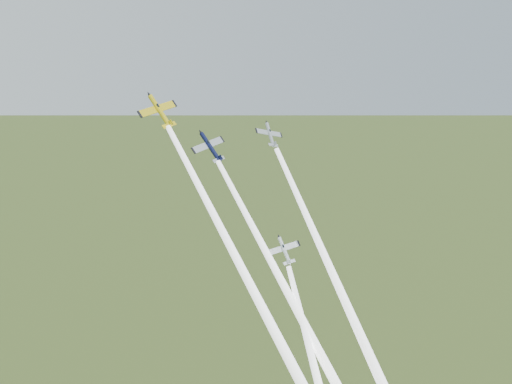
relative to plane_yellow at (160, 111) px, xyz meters
name	(u,v)px	position (x,y,z in m)	size (l,w,h in m)	color
plane_yellow	(160,111)	(0.00, 0.00, 0.00)	(8.41, 8.34, 1.32)	gold
smoke_trail_yellow	(263,309)	(5.73, -22.98, -30.31)	(2.16, 2.16, 70.52)	white
plane_navy	(210,147)	(11.35, 2.09, -7.73)	(8.16, 8.09, 1.28)	#0C1036
smoke_trail_navy	(304,323)	(16.82, -20.05, -36.92)	(2.16, 2.16, 67.70)	white
plane_silver_right	(270,135)	(22.31, -2.15, -5.80)	(6.64, 6.59, 1.04)	#ABB2B9
smoke_trail_silver_right	(347,305)	(23.41, -23.97, -33.78)	(2.16, 2.16, 64.60)	white
plane_silver_low	(284,250)	(18.59, -11.89, -25.91)	(6.73, 6.67, 1.05)	silver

